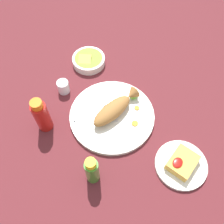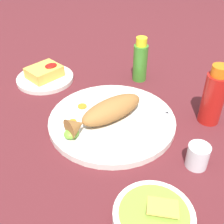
{
  "view_description": "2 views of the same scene",
  "coord_description": "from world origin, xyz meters",
  "px_view_note": "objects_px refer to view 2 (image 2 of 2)",
  "views": [
    {
      "loc": [
        0.41,
        0.32,
        0.89
      ],
      "look_at": [
        0.0,
        0.0,
        0.04
      ],
      "focal_mm": 40.0,
      "sensor_mm": 36.0,
      "label": 1
    },
    {
      "loc": [
        -0.43,
        -0.42,
        0.49
      ],
      "look_at": [
        0.0,
        0.0,
        0.04
      ],
      "focal_mm": 45.0,
      "sensor_mm": 36.0,
      "label": 2
    }
  ],
  "objects_px": {
    "hot_sauce_bottle_red": "(214,97)",
    "guacamole_bowl": "(153,218)",
    "fork_far": "(145,122)",
    "salt_cup": "(197,157)",
    "hot_sauce_bottle_green": "(140,61)",
    "side_plate_fries": "(45,78)",
    "fork_near": "(142,111)",
    "fried_fish": "(108,111)",
    "main_plate": "(112,120)"
  },
  "relations": [
    {
      "from": "main_plate",
      "to": "salt_cup",
      "type": "height_order",
      "value": "salt_cup"
    },
    {
      "from": "fork_far",
      "to": "hot_sauce_bottle_green",
      "type": "relative_size",
      "value": 1.19
    },
    {
      "from": "side_plate_fries",
      "to": "hot_sauce_bottle_red",
      "type": "bearing_deg",
      "value": -69.91
    },
    {
      "from": "fork_near",
      "to": "guacamole_bowl",
      "type": "height_order",
      "value": "guacamole_bowl"
    },
    {
      "from": "fried_fish",
      "to": "guacamole_bowl",
      "type": "distance_m",
      "value": 0.31
    },
    {
      "from": "fried_fish",
      "to": "hot_sauce_bottle_green",
      "type": "xyz_separation_m",
      "value": [
        0.25,
        0.1,
        0.02
      ]
    },
    {
      "from": "fried_fish",
      "to": "guacamole_bowl",
      "type": "xyz_separation_m",
      "value": [
        -0.15,
        -0.27,
        -0.03
      ]
    },
    {
      "from": "guacamole_bowl",
      "to": "fried_fish",
      "type": "bearing_deg",
      "value": 60.68
    },
    {
      "from": "fork_near",
      "to": "salt_cup",
      "type": "distance_m",
      "value": 0.21
    },
    {
      "from": "fried_fish",
      "to": "side_plate_fries",
      "type": "height_order",
      "value": "fried_fish"
    },
    {
      "from": "salt_cup",
      "to": "fork_near",
      "type": "bearing_deg",
      "value": 75.15
    },
    {
      "from": "guacamole_bowl",
      "to": "side_plate_fries",
      "type": "bearing_deg",
      "value": 73.63
    },
    {
      "from": "guacamole_bowl",
      "to": "main_plate",
      "type": "bearing_deg",
      "value": 58.23
    },
    {
      "from": "fried_fish",
      "to": "hot_sauce_bottle_red",
      "type": "bearing_deg",
      "value": -33.55
    },
    {
      "from": "hot_sauce_bottle_red",
      "to": "guacamole_bowl",
      "type": "height_order",
      "value": "hot_sauce_bottle_red"
    },
    {
      "from": "fork_near",
      "to": "guacamole_bowl",
      "type": "distance_m",
      "value": 0.33
    },
    {
      "from": "fork_near",
      "to": "salt_cup",
      "type": "bearing_deg",
      "value": -56.9
    },
    {
      "from": "fried_fish",
      "to": "fork_far",
      "type": "relative_size",
      "value": 1.31
    },
    {
      "from": "fried_fish",
      "to": "side_plate_fries",
      "type": "bearing_deg",
      "value": 93.81
    },
    {
      "from": "fried_fish",
      "to": "side_plate_fries",
      "type": "distance_m",
      "value": 0.33
    },
    {
      "from": "hot_sauce_bottle_red",
      "to": "main_plate",
      "type": "bearing_deg",
      "value": 136.84
    },
    {
      "from": "hot_sauce_bottle_red",
      "to": "hot_sauce_bottle_green",
      "type": "height_order",
      "value": "hot_sauce_bottle_red"
    },
    {
      "from": "fork_far",
      "to": "salt_cup",
      "type": "relative_size",
      "value": 3.09
    },
    {
      "from": "hot_sauce_bottle_red",
      "to": "guacamole_bowl",
      "type": "relative_size",
      "value": 1.12
    },
    {
      "from": "fork_far",
      "to": "hot_sauce_bottle_green",
      "type": "bearing_deg",
      "value": 62.2
    },
    {
      "from": "fried_fish",
      "to": "guacamole_bowl",
      "type": "height_order",
      "value": "fried_fish"
    },
    {
      "from": "hot_sauce_bottle_green",
      "to": "fried_fish",
      "type": "bearing_deg",
      "value": -158.61
    },
    {
      "from": "hot_sauce_bottle_green",
      "to": "guacamole_bowl",
      "type": "height_order",
      "value": "hot_sauce_bottle_green"
    },
    {
      "from": "fork_far",
      "to": "salt_cup",
      "type": "bearing_deg",
      "value": -78.11
    },
    {
      "from": "main_plate",
      "to": "guacamole_bowl",
      "type": "distance_m",
      "value": 0.32
    },
    {
      "from": "fried_fish",
      "to": "fork_far",
      "type": "bearing_deg",
      "value": -44.89
    },
    {
      "from": "fork_far",
      "to": "side_plate_fries",
      "type": "xyz_separation_m",
      "value": [
        -0.04,
        0.41,
        -0.01
      ]
    },
    {
      "from": "hot_sauce_bottle_red",
      "to": "salt_cup",
      "type": "relative_size",
      "value": 2.92
    },
    {
      "from": "side_plate_fries",
      "to": "fork_far",
      "type": "bearing_deg",
      "value": -84.76
    },
    {
      "from": "main_plate",
      "to": "fried_fish",
      "type": "relative_size",
      "value": 1.48
    },
    {
      "from": "fork_near",
      "to": "guacamole_bowl",
      "type": "xyz_separation_m",
      "value": [
        -0.24,
        -0.23,
        0.0
      ]
    },
    {
      "from": "fork_far",
      "to": "side_plate_fries",
      "type": "bearing_deg",
      "value": 114.58
    },
    {
      "from": "fork_near",
      "to": "salt_cup",
      "type": "height_order",
      "value": "salt_cup"
    },
    {
      "from": "fork_near",
      "to": "fork_far",
      "type": "height_order",
      "value": "same"
    },
    {
      "from": "hot_sauce_bottle_green",
      "to": "salt_cup",
      "type": "bearing_deg",
      "value": -121.66
    },
    {
      "from": "main_plate",
      "to": "side_plate_fries",
      "type": "xyz_separation_m",
      "value": [
        0.01,
        0.33,
        -0.0
      ]
    },
    {
      "from": "side_plate_fries",
      "to": "hot_sauce_bottle_green",
      "type": "bearing_deg",
      "value": -44.53
    },
    {
      "from": "salt_cup",
      "to": "guacamole_bowl",
      "type": "distance_m",
      "value": 0.19
    },
    {
      "from": "salt_cup",
      "to": "main_plate",
      "type": "bearing_deg",
      "value": 95.53
    },
    {
      "from": "hot_sauce_bottle_red",
      "to": "salt_cup",
      "type": "bearing_deg",
      "value": -159.66
    },
    {
      "from": "main_plate",
      "to": "fried_fish",
      "type": "distance_m",
      "value": 0.04
    },
    {
      "from": "fork_far",
      "to": "hot_sauce_bottle_red",
      "type": "xyz_separation_m",
      "value": [
        0.15,
        -0.11,
        0.06
      ]
    },
    {
      "from": "hot_sauce_bottle_red",
      "to": "side_plate_fries",
      "type": "relative_size",
      "value": 0.88
    },
    {
      "from": "hot_sauce_bottle_red",
      "to": "fork_near",
      "type": "bearing_deg",
      "value": 129.56
    },
    {
      "from": "fried_fish",
      "to": "hot_sauce_bottle_red",
      "type": "relative_size",
      "value": 1.38
    }
  ]
}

